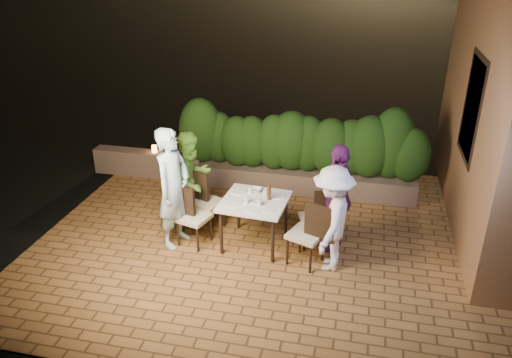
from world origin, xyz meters
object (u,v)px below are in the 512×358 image
(chair_right_front, at_px, (306,233))
(chair_right_back, at_px, (314,218))
(bowl, at_px, (255,190))
(chair_left_back, at_px, (207,202))
(diner_white, at_px, (332,219))
(beer_bottle, at_px, (269,191))
(diner_purple, at_px, (338,198))
(dining_table, at_px, (255,222))
(chair_left_front, at_px, (194,216))
(parapet_lamp, at_px, (154,149))
(diner_green, at_px, (192,180))
(diner_blue, at_px, (173,188))

(chair_right_front, bearing_deg, chair_right_back, -75.36)
(bowl, height_order, chair_right_front, chair_right_front)
(chair_left_back, distance_m, diner_white, 2.12)
(diner_white, bearing_deg, chair_left_back, -102.38)
(chair_left_back, bearing_deg, bowl, 19.33)
(beer_bottle, distance_m, bowl, 0.36)
(chair_right_front, xyz_separation_m, diner_purple, (0.38, 0.51, 0.34))
(beer_bottle, relative_size, chair_right_back, 0.32)
(dining_table, relative_size, chair_left_front, 1.01)
(chair_left_back, bearing_deg, parapet_lamp, 154.67)
(chair_left_back, height_order, chair_right_front, chair_right_front)
(chair_right_back, bearing_deg, bowl, -23.48)
(diner_purple, xyz_separation_m, parapet_lamp, (-3.65, 1.82, -0.26))
(dining_table, height_order, diner_purple, diner_purple)
(chair_left_front, height_order, diner_white, diner_white)
(chair_left_back, bearing_deg, chair_right_back, 17.25)
(dining_table, relative_size, diner_purple, 0.57)
(bowl, bearing_deg, diner_purple, -4.85)
(diner_purple, height_order, parapet_lamp, diner_purple)
(beer_bottle, height_order, chair_left_back, beer_bottle)
(chair_left_front, distance_m, parapet_lamp, 2.69)
(chair_left_back, bearing_deg, diner_purple, 17.32)
(beer_bottle, distance_m, chair_left_back, 1.15)
(chair_left_back, relative_size, chair_right_back, 1.05)
(diner_white, bearing_deg, beer_bottle, -107.07)
(dining_table, xyz_separation_m, chair_left_front, (-0.89, -0.18, 0.09))
(diner_green, height_order, diner_white, diner_green)
(beer_bottle, bearing_deg, diner_white, -22.68)
(chair_left_front, relative_size, diner_blue, 0.50)
(beer_bottle, bearing_deg, diner_blue, -168.30)
(chair_right_front, height_order, chair_right_back, chair_right_front)
(diner_blue, bearing_deg, dining_table, -67.09)
(beer_bottle, relative_size, diner_purple, 0.17)
(diner_blue, bearing_deg, chair_right_back, -65.82)
(bowl, height_order, chair_left_front, chair_left_front)
(dining_table, bearing_deg, chair_left_back, 159.27)
(chair_right_front, bearing_deg, bowl, -14.56)
(chair_left_back, distance_m, diner_purple, 2.07)
(diner_white, bearing_deg, diner_green, -102.08)
(diner_purple, bearing_deg, chair_right_back, -88.54)
(diner_green, distance_m, diner_white, 2.38)
(beer_bottle, relative_size, diner_blue, 0.15)
(parapet_lamp, bearing_deg, beer_bottle, -36.09)
(dining_table, bearing_deg, diner_white, -15.97)
(beer_bottle, xyz_separation_m, diner_purple, (0.99, 0.12, -0.06))
(chair_left_front, distance_m, chair_right_back, 1.81)
(chair_right_back, height_order, diner_blue, diner_blue)
(diner_white, bearing_deg, diner_purple, -177.80)
(bowl, bearing_deg, diner_white, -27.32)
(beer_bottle, bearing_deg, parapet_lamp, 143.91)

